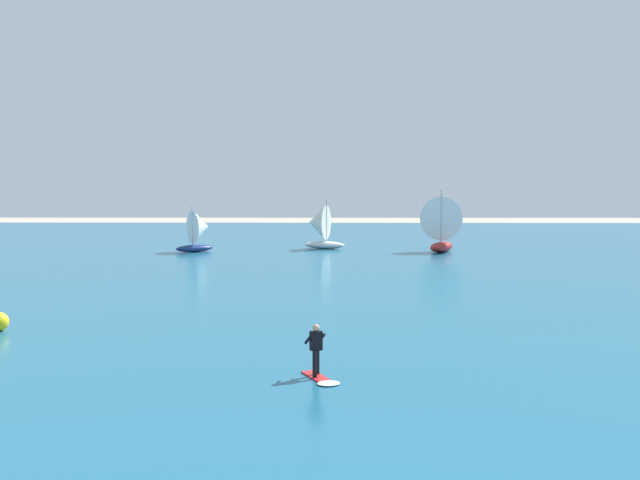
{
  "coord_description": "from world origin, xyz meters",
  "views": [
    {
      "loc": [
        0.24,
        -9.87,
        6.31
      ],
      "look_at": [
        -0.04,
        15.75,
        4.22
      ],
      "focal_mm": 43.46,
      "sensor_mm": 36.0,
      "label": 1
    }
  ],
  "objects_px": {
    "kitesurfer": "(318,359)",
    "sailboat_far_right": "(444,223)",
    "sailboat_heeled_over": "(199,231)",
    "sailboat_trailing": "(319,226)"
  },
  "relations": [
    {
      "from": "kitesurfer",
      "to": "sailboat_far_right",
      "type": "bearing_deg",
      "value": 76.48
    },
    {
      "from": "sailboat_heeled_over",
      "to": "sailboat_far_right",
      "type": "relative_size",
      "value": 0.75
    },
    {
      "from": "kitesurfer",
      "to": "sailboat_trailing",
      "type": "relative_size",
      "value": 0.47
    },
    {
      "from": "sailboat_heeled_over",
      "to": "sailboat_far_right",
      "type": "xyz_separation_m",
      "value": [
        20.43,
        0.9,
        0.6
      ]
    },
    {
      "from": "kitesurfer",
      "to": "sailboat_far_right",
      "type": "xyz_separation_m",
      "value": [
        9.98,
        41.51,
        1.77
      ]
    },
    {
      "from": "sailboat_heeled_over",
      "to": "kitesurfer",
      "type": "bearing_deg",
      "value": -75.57
    },
    {
      "from": "sailboat_trailing",
      "to": "sailboat_far_right",
      "type": "relative_size",
      "value": 0.82
    },
    {
      "from": "kitesurfer",
      "to": "sailboat_heeled_over",
      "type": "distance_m",
      "value": 41.95
    },
    {
      "from": "sailboat_heeled_over",
      "to": "sailboat_far_right",
      "type": "height_order",
      "value": "sailboat_far_right"
    },
    {
      "from": "sailboat_trailing",
      "to": "sailboat_far_right",
      "type": "xyz_separation_m",
      "value": [
        10.51,
        -1.95,
        0.42
      ]
    }
  ]
}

